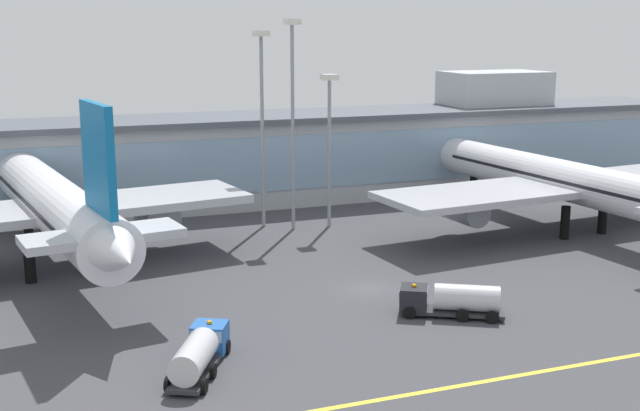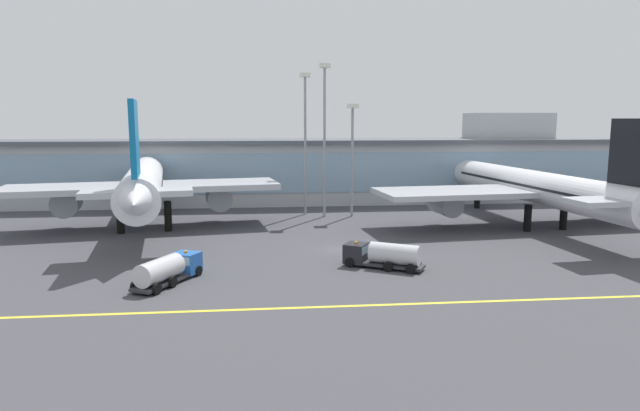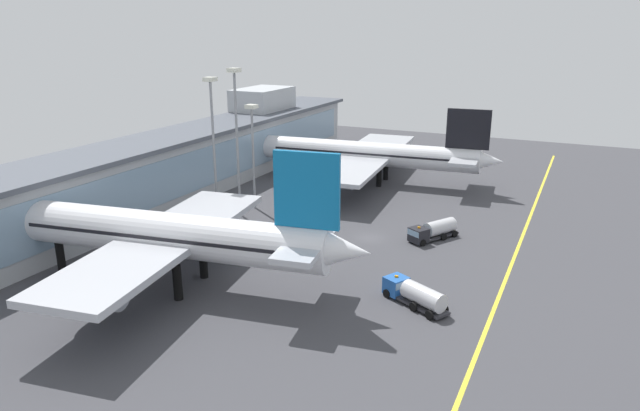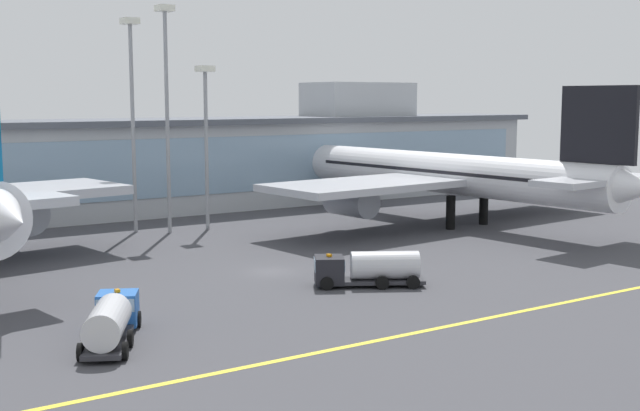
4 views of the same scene
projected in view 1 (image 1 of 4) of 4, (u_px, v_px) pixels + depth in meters
ground_plane at (367, 289)px, 77.95m from camera, size 194.00×194.00×0.00m
taxiway_centreline_stripe at (492, 380)px, 57.85m from camera, size 155.20×0.50×0.01m
terminal_building at (260, 156)px, 115.63m from camera, size 141.57×14.00×17.80m
airliner_near_left at (54, 205)px, 82.82m from camera, size 41.58×52.84×18.83m
airliner_near_right at (567, 182)px, 99.35m from camera, size 50.00×56.11×16.66m
fuel_tanker_truck at (200, 351)px, 59.27m from camera, size 6.32×9.15×2.90m
baggage_tug_near at (448, 299)px, 70.45m from camera, size 9.04×6.66×2.90m
apron_light_mast_west at (329, 125)px, 99.82m from camera, size 1.80×1.80×19.09m
apron_light_mast_east at (262, 101)px, 99.15m from camera, size 1.80×1.80×24.31m
apron_light_mast_far_east at (292, 96)px, 97.56m from camera, size 1.80×1.80×25.65m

